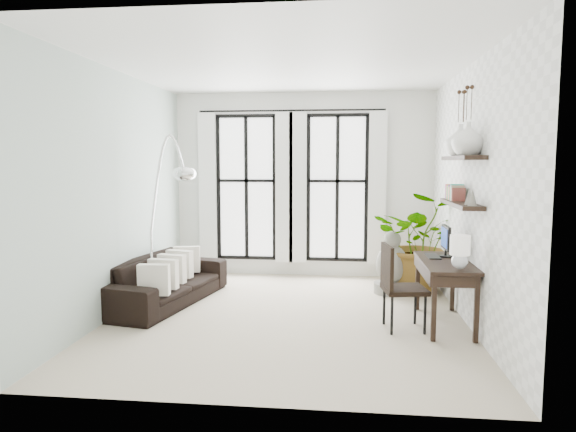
# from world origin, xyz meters

# --- Properties ---
(floor) EXTENTS (5.00, 5.00, 0.00)m
(floor) POSITION_xyz_m (0.00, 0.00, 0.00)
(floor) COLOR #C2B39A
(floor) RESTS_ON ground
(ceiling) EXTENTS (5.00, 5.00, 0.00)m
(ceiling) POSITION_xyz_m (0.00, 0.00, 3.20)
(ceiling) COLOR white
(ceiling) RESTS_ON wall_back
(wall_left) EXTENTS (0.00, 5.00, 5.00)m
(wall_left) POSITION_xyz_m (-2.25, 0.00, 1.60)
(wall_left) COLOR #A6B9B0
(wall_left) RESTS_ON floor
(wall_right) EXTENTS (0.00, 5.00, 5.00)m
(wall_right) POSITION_xyz_m (2.25, 0.00, 1.60)
(wall_right) COLOR white
(wall_right) RESTS_ON floor
(wall_back) EXTENTS (4.50, 0.00, 4.50)m
(wall_back) POSITION_xyz_m (0.00, 2.50, 1.60)
(wall_back) COLOR white
(wall_back) RESTS_ON floor
(windows) EXTENTS (3.26, 0.13, 2.65)m
(windows) POSITION_xyz_m (-0.20, 2.43, 1.56)
(windows) COLOR white
(windows) RESTS_ON wall_back
(wall_shelves) EXTENTS (0.25, 1.30, 0.60)m
(wall_shelves) POSITION_xyz_m (2.11, -0.11, 1.73)
(wall_shelves) COLOR black
(wall_shelves) RESTS_ON wall_right
(sofa) EXTENTS (1.32, 2.39, 0.66)m
(sofa) POSITION_xyz_m (-1.80, 0.46, 0.33)
(sofa) COLOR black
(sofa) RESTS_ON floor
(throw_pillows) EXTENTS (0.40, 1.52, 0.40)m
(throw_pillows) POSITION_xyz_m (-1.70, 0.46, 0.50)
(throw_pillows) COLOR silver
(throw_pillows) RESTS_ON sofa
(plant) EXTENTS (1.54, 1.38, 1.56)m
(plant) POSITION_xyz_m (1.90, 1.53, 0.78)
(plant) COLOR #2D7228
(plant) RESTS_ON floor
(desk) EXTENTS (0.57, 1.36, 1.19)m
(desk) POSITION_xyz_m (1.94, -0.19, 0.74)
(desk) COLOR black
(desk) RESTS_ON floor
(desk_chair) EXTENTS (0.56, 0.56, 1.03)m
(desk_chair) POSITION_xyz_m (1.35, -0.37, 0.59)
(desk_chair) COLOR black
(desk_chair) RESTS_ON floor
(arc_lamp) EXTENTS (0.74, 0.63, 2.39)m
(arc_lamp) POSITION_xyz_m (-1.69, 0.37, 1.74)
(arc_lamp) COLOR silver
(arc_lamp) RESTS_ON floor
(buddha) EXTENTS (0.53, 0.53, 0.96)m
(buddha) POSITION_xyz_m (1.45, 1.36, 0.40)
(buddha) COLOR gray
(buddha) RESTS_ON floor
(vase_a) EXTENTS (0.37, 0.37, 0.38)m
(vase_a) POSITION_xyz_m (2.11, -0.40, 2.27)
(vase_a) COLOR white
(vase_a) RESTS_ON shelf_upper
(vase_b) EXTENTS (0.37, 0.37, 0.38)m
(vase_b) POSITION_xyz_m (2.11, 0.00, 2.27)
(vase_b) COLOR white
(vase_b) RESTS_ON shelf_upper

